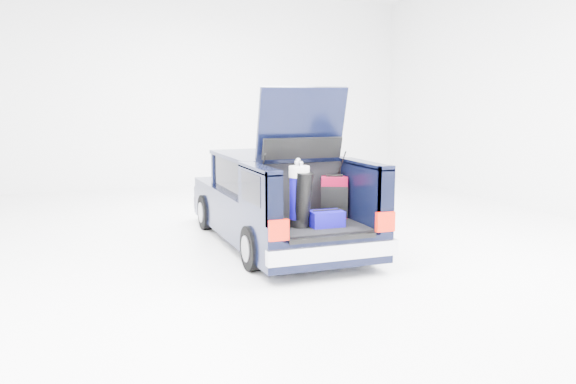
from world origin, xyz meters
name	(u,v)px	position (x,y,z in m)	size (l,w,h in m)	color
ground	(277,243)	(0.00, 0.00, 0.00)	(14.00, 14.00, 0.00)	white
car	(275,201)	(0.00, 0.11, 0.67)	(1.87, 4.65, 2.47)	black
red_suitcase	(334,197)	(0.50, -1.09, 0.89)	(0.44, 0.38, 0.62)	#65031A
black_golf_bag	(302,200)	(-0.20, -1.58, 0.98)	(0.33, 0.39, 0.84)	black
blue_golf_bag	(299,196)	(-0.22, -1.52, 1.02)	(0.35, 0.35, 0.93)	black
blue_duffel	(326,219)	(0.13, -1.64, 0.71)	(0.45, 0.30, 0.23)	#0E0583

